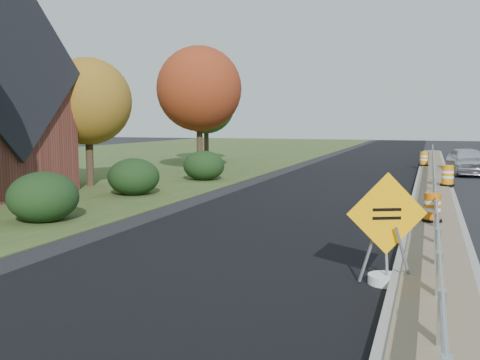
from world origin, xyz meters
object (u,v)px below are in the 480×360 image
(car_silver, at_px, (467,161))
(barrel_median_mid, at_px, (448,176))
(barrel_median_near, at_px, (432,208))
(barrel_median_far, at_px, (424,159))
(caution_sign, at_px, (386,256))

(car_silver, bearing_deg, barrel_median_mid, -106.61)
(barrel_median_near, relative_size, barrel_median_mid, 0.90)
(barrel_median_far, xyz_separation_m, car_silver, (2.35, -2.83, 0.13))
(barrel_median_near, bearing_deg, barrel_median_mid, 85.93)
(barrel_median_near, relative_size, car_silver, 0.17)
(barrel_median_mid, relative_size, car_silver, 0.19)
(caution_sign, height_order, barrel_median_near, caution_sign)
(caution_sign, relative_size, barrel_median_near, 2.61)
(caution_sign, distance_m, barrel_median_near, 5.65)
(barrel_median_far, distance_m, car_silver, 3.68)
(barrel_median_mid, distance_m, barrel_median_far, 10.93)
(barrel_median_far, bearing_deg, car_silver, -50.28)
(barrel_median_near, bearing_deg, car_silver, 83.67)
(barrel_median_far, height_order, car_silver, car_silver)
(barrel_median_mid, xyz_separation_m, barrel_median_far, (-1.10, 10.88, -0.01))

